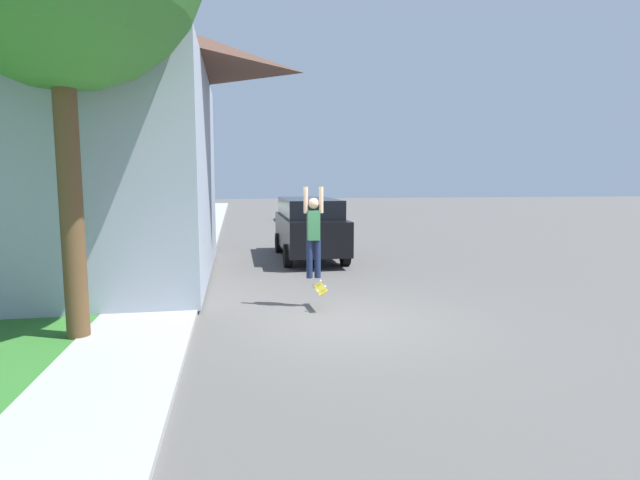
{
  "coord_description": "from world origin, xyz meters",
  "views": [
    {
      "loc": [
        -1.92,
        -8.88,
        2.65
      ],
      "look_at": [
        0.06,
        2.8,
        1.21
      ],
      "focal_mm": 28.0,
      "sensor_mm": 36.0,
      "label": 1
    }
  ],
  "objects_px": {
    "lawn_tree_far": "(141,112)",
    "car_down_street": "(296,211)",
    "skateboarder": "(314,231)",
    "skateboard": "(320,288)",
    "suv_parked": "(309,226)"
  },
  "relations": [
    {
      "from": "lawn_tree_far",
      "to": "skateboarder",
      "type": "relative_size",
      "value": 3.31
    },
    {
      "from": "lawn_tree_far",
      "to": "skateboard",
      "type": "relative_size",
      "value": 8.19
    },
    {
      "from": "suv_parked",
      "to": "skateboarder",
      "type": "relative_size",
      "value": 2.69
    },
    {
      "from": "car_down_street",
      "to": "skateboard",
      "type": "distance_m",
      "value": 22.19
    },
    {
      "from": "car_down_street",
      "to": "skateboarder",
      "type": "height_order",
      "value": "skateboarder"
    },
    {
      "from": "skateboarder",
      "to": "lawn_tree_far",
      "type": "bearing_deg",
      "value": 130.55
    },
    {
      "from": "suv_parked",
      "to": "skateboarder",
      "type": "bearing_deg",
      "value": -97.54
    },
    {
      "from": "skateboarder",
      "to": "skateboard",
      "type": "xyz_separation_m",
      "value": [
        0.11,
        -0.2,
        -1.16
      ]
    },
    {
      "from": "lawn_tree_far",
      "to": "car_down_street",
      "type": "height_order",
      "value": "lawn_tree_far"
    },
    {
      "from": "skateboarder",
      "to": "suv_parked",
      "type": "bearing_deg",
      "value": 82.46
    },
    {
      "from": "suv_parked",
      "to": "skateboard",
      "type": "xyz_separation_m",
      "value": [
        -0.74,
        -6.6,
        -0.68
      ]
    },
    {
      "from": "lawn_tree_far",
      "to": "car_down_street",
      "type": "distance_m",
      "value": 18.64
    },
    {
      "from": "skateboarder",
      "to": "skateboard",
      "type": "bearing_deg",
      "value": -62.44
    },
    {
      "from": "suv_parked",
      "to": "car_down_street",
      "type": "bearing_deg",
      "value": 84.69
    },
    {
      "from": "lawn_tree_far",
      "to": "skateboarder",
      "type": "height_order",
      "value": "lawn_tree_far"
    }
  ]
}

